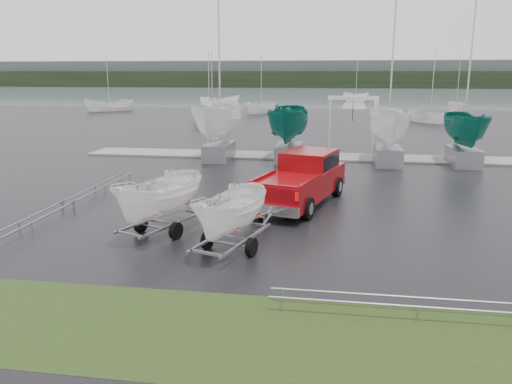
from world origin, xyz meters
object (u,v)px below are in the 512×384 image
(boat_hoist, at_px, (352,118))
(trailer_hitched, at_px, (231,177))
(pickup_truck, at_px, (303,177))
(trailer_parked, at_px, (159,162))

(boat_hoist, bearing_deg, trailer_hitched, -103.15)
(boat_hoist, bearing_deg, pickup_truck, -101.54)
(trailer_parked, relative_size, boat_hoist, 1.18)
(trailer_hitched, distance_m, boat_hoist, 19.29)
(trailer_parked, height_order, boat_hoist, trailer_parked)
(pickup_truck, xyz_separation_m, trailer_parked, (-4.72, -5.29, 1.49))
(pickup_truck, bearing_deg, trailer_parked, -115.66)
(trailer_parked, bearing_deg, trailer_hitched, -4.22)
(trailer_hitched, xyz_separation_m, trailer_parked, (-2.82, 1.29, 0.18))
(trailer_parked, xyz_separation_m, boat_hoist, (7.21, 17.49, 0.03))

